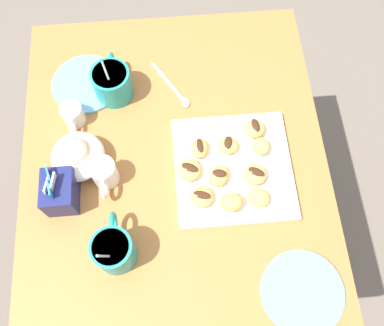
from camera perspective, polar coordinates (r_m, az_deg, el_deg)
name	(u,v)px	position (r m, az deg, el deg)	size (l,w,h in m)	color
ground_plane	(182,234)	(1.72, -1.41, -9.64)	(8.00, 8.00, 0.00)	#665B51
dining_table	(177,185)	(1.15, -2.08, -3.06)	(0.89, 0.73, 0.75)	#A36633
pastry_plate_square	(233,168)	(1.00, 5.58, -0.71)	(0.27, 0.27, 0.02)	white
coffee_mug_teal_left	(114,250)	(0.91, -10.54, -11.46)	(0.13, 0.09, 0.15)	teal
coffee_mug_teal_right	(112,82)	(1.07, -10.77, 10.72)	(0.13, 0.10, 0.13)	teal
cream_pitcher_white	(104,173)	(0.97, -11.84, -1.32)	(0.10, 0.06, 0.07)	white
sugar_caddy	(60,192)	(0.98, -17.46, -3.73)	(0.09, 0.07, 0.11)	#191E51
ice_cream_bowl	(78,155)	(1.00, -15.25, 1.00)	(0.12, 0.12, 0.09)	white
chocolate_sauce_pitcher	(73,114)	(1.07, -15.86, 6.35)	(0.09, 0.05, 0.06)	white
saucer_sky_left	(302,292)	(0.96, 14.71, -16.55)	(0.18, 0.18, 0.01)	#66A8DB
saucer_sky_right	(86,84)	(1.14, -14.14, 10.35)	(0.18, 0.18, 0.01)	#66A8DB
loose_spoon_near_saucer	(175,90)	(1.10, -2.34, 9.89)	(0.14, 0.09, 0.01)	silver
beignet_0	(200,148)	(0.99, 1.05, 1.99)	(0.05, 0.04, 0.03)	#DBA351
chocolate_drizzle_0	(200,145)	(0.97, 1.06, 2.41)	(0.04, 0.01, 0.01)	#381E11
beignet_1	(219,176)	(0.96, 3.67, -1.77)	(0.05, 0.06, 0.03)	#DBA351
chocolate_drizzle_1	(219,173)	(0.94, 3.73, -1.39)	(0.03, 0.02, 0.01)	#381E11
beignet_2	(255,174)	(0.97, 8.57, -1.52)	(0.05, 0.05, 0.03)	#DBA351
chocolate_drizzle_2	(256,172)	(0.96, 8.71, -1.16)	(0.04, 0.02, 0.01)	#381E11
beignet_3	(259,198)	(0.95, 9.03, -4.65)	(0.05, 0.04, 0.03)	#DBA351
beignet_4	(261,146)	(1.00, 9.33, 2.23)	(0.04, 0.04, 0.03)	#DBA351
beignet_5	(231,202)	(0.94, 5.36, -5.31)	(0.05, 0.05, 0.04)	#DBA351
beignet_6	(255,129)	(1.02, 8.47, 4.63)	(0.05, 0.05, 0.03)	#DBA351
chocolate_drizzle_6	(256,125)	(1.00, 8.61, 5.11)	(0.03, 0.02, 0.01)	#381E11
beignet_7	(228,145)	(0.99, 4.85, 2.40)	(0.05, 0.05, 0.03)	#DBA351
chocolate_drizzle_7	(228,142)	(0.98, 4.92, 2.80)	(0.03, 0.02, 0.01)	#381E11
beignet_8	(202,197)	(0.94, 1.35, -4.64)	(0.05, 0.05, 0.03)	#DBA351
chocolate_drizzle_8	(202,195)	(0.93, 1.37, -4.33)	(0.04, 0.02, 0.01)	#381E11
beignet_9	(190,170)	(0.97, -0.30, -0.96)	(0.05, 0.06, 0.03)	#DBA351
chocolate_drizzle_9	(190,167)	(0.95, -0.31, -0.60)	(0.04, 0.02, 0.01)	#381E11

